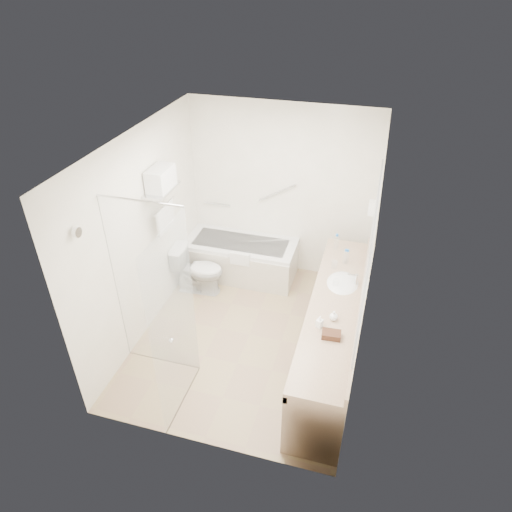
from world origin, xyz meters
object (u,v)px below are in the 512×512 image
(vanity_counter, at_px, (334,318))
(toilet, at_px, (198,270))
(bathtub, at_px, (241,258))
(amenity_basket, at_px, (331,335))
(water_bottle_left, at_px, (345,257))

(vanity_counter, bearing_deg, toilet, 156.71)
(bathtub, distance_m, vanity_counter, 2.09)
(amenity_basket, bearing_deg, water_bottle_left, 90.97)
(bathtub, relative_size, toilet, 2.28)
(amenity_basket, height_order, water_bottle_left, water_bottle_left)
(vanity_counter, relative_size, water_bottle_left, 13.63)
(toilet, bearing_deg, amenity_basket, -128.65)
(vanity_counter, bearing_deg, bathtub, 137.65)
(vanity_counter, xyz_separation_m, toilet, (-1.97, 0.85, -0.30))
(bathtub, xyz_separation_m, water_bottle_left, (1.53, -0.57, 0.66))
(vanity_counter, relative_size, amenity_basket, 14.49)
(toilet, bearing_deg, water_bottle_left, -94.90)
(amenity_basket, xyz_separation_m, water_bottle_left, (-0.02, 1.35, 0.06))
(bathtub, height_order, water_bottle_left, water_bottle_left)
(toilet, relative_size, water_bottle_left, 3.54)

